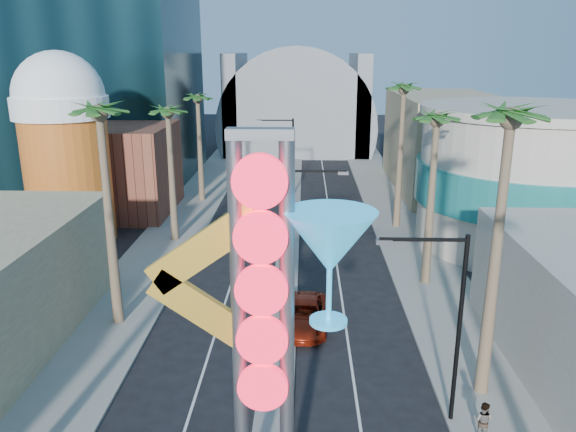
% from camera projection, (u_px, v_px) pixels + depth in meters
% --- Properties ---
extents(sidewalk_west, '(5.00, 100.00, 0.15)m').
position_uv_depth(sidewalk_west, '(182.00, 221.00, 49.16)').
color(sidewalk_west, gray).
rests_on(sidewalk_west, ground).
extents(sidewalk_east, '(5.00, 100.00, 0.15)m').
position_uv_depth(sidewalk_east, '(400.00, 223.00, 48.61)').
color(sidewalk_east, gray).
rests_on(sidewalk_east, ground).
extents(median, '(1.60, 84.00, 0.15)m').
position_uv_depth(median, '(291.00, 212.00, 51.76)').
color(median, gray).
rests_on(median, ground).
extents(brick_filler_west, '(10.00, 10.00, 8.00)m').
position_uv_depth(brick_filler_west, '(116.00, 170.00, 51.10)').
color(brick_filler_west, brown).
rests_on(brick_filler_west, ground).
extents(filler_east, '(10.00, 20.00, 10.00)m').
position_uv_depth(filler_east, '(444.00, 143.00, 59.47)').
color(filler_east, '#9C8664').
rests_on(filler_east, ground).
extents(beer_mug, '(7.00, 7.00, 14.50)m').
position_uv_depth(beer_mug, '(64.00, 141.00, 42.37)').
color(beer_mug, '#BC6319').
rests_on(beer_mug, ground).
extents(turquoise_building, '(16.60, 16.60, 10.60)m').
position_uv_depth(turquoise_building, '(528.00, 178.00, 42.10)').
color(turquoise_building, '#AFA494').
rests_on(turquoise_building, ground).
extents(canopy, '(22.00, 16.00, 22.00)m').
position_uv_depth(canopy, '(297.00, 121.00, 83.12)').
color(canopy, slate).
rests_on(canopy, ground).
extents(neon_sign, '(6.53, 2.60, 12.55)m').
position_uv_depth(neon_sign, '(291.00, 311.00, 16.11)').
color(neon_sign, gray).
rests_on(neon_sign, ground).
extents(streetlight_0, '(3.79, 0.25, 8.00)m').
position_uv_depth(streetlight_0, '(293.00, 219.00, 33.13)').
color(streetlight_0, black).
rests_on(streetlight_0, ground).
extents(streetlight_1, '(3.79, 0.25, 8.00)m').
position_uv_depth(streetlight_1, '(287.00, 150.00, 56.15)').
color(streetlight_1, black).
rests_on(streetlight_1, ground).
extents(streetlight_2, '(3.45, 0.25, 8.00)m').
position_uv_depth(streetlight_2, '(448.00, 313.00, 21.47)').
color(streetlight_2, black).
rests_on(streetlight_2, ground).
extents(palm_1, '(2.40, 2.40, 12.70)m').
position_uv_depth(palm_1, '(100.00, 127.00, 27.88)').
color(palm_1, brown).
rests_on(palm_1, ground).
extents(palm_2, '(2.40, 2.40, 11.20)m').
position_uv_depth(palm_2, '(168.00, 120.00, 41.67)').
color(palm_2, brown).
rests_on(palm_2, ground).
extents(palm_3, '(2.40, 2.40, 11.20)m').
position_uv_depth(palm_3, '(198.00, 105.00, 53.17)').
color(palm_3, brown).
rests_on(palm_3, ground).
extents(palm_5, '(2.40, 2.40, 13.20)m').
position_uv_depth(palm_5, '(509.00, 138.00, 21.48)').
color(palm_5, brown).
rests_on(palm_5, ground).
extents(palm_6, '(2.40, 2.40, 11.70)m').
position_uv_depth(palm_6, '(436.00, 130.00, 33.36)').
color(palm_6, brown).
rests_on(palm_6, ground).
extents(palm_7, '(2.40, 2.40, 12.70)m').
position_uv_depth(palm_7, '(403.00, 98.00, 44.60)').
color(palm_7, brown).
rests_on(palm_7, ground).
extents(red_pickup, '(2.69, 5.31, 1.44)m').
position_uv_depth(red_pickup, '(305.00, 315.00, 30.41)').
color(red_pickup, '#A0210C').
rests_on(red_pickup, ground).
extents(pedestrian_b, '(0.95, 0.90, 1.55)m').
position_uv_depth(pedestrian_b, '(483.00, 420.00, 21.41)').
color(pedestrian_b, gray).
rests_on(pedestrian_b, sidewalk_east).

